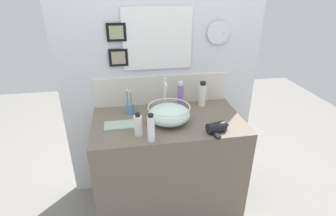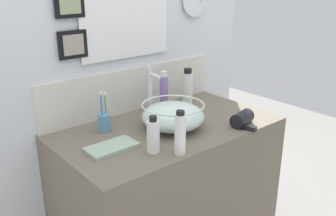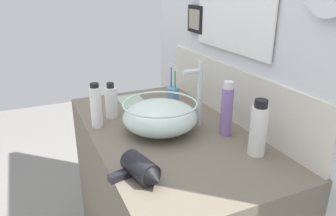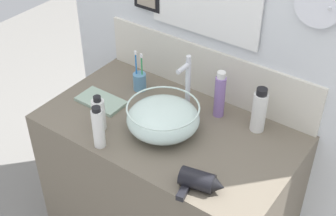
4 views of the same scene
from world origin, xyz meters
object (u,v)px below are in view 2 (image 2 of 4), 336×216
Objects in this scene: soap_dispenser at (188,87)px; hand_towel at (112,147)px; glass_bowl_sink at (172,116)px; toothbrush_cup at (104,122)px; hair_drier at (244,118)px; spray_bottle at (164,92)px; faucet at (150,91)px; shampoo_bottle at (153,136)px; lotion_bottle at (180,133)px.

hand_towel is (-0.69, -0.25, -0.09)m from soap_dispenser.
glass_bowl_sink is at bearing 0.26° from hand_towel.
soap_dispenser is 0.74m from hand_towel.
soap_dispenser is (0.61, 0.05, 0.05)m from toothbrush_cup.
toothbrush_cup is at bearing 146.83° from hair_drier.
hair_drier reaches higher than hand_towel.
glass_bowl_sink is at bearing -143.19° from soap_dispenser.
spray_bottle is at bearing 6.16° from toothbrush_cup.
hair_drier is 0.80× the size of spray_bottle.
soap_dispenser reaches higher than hand_towel.
hair_drier is (0.32, -0.20, -0.03)m from glass_bowl_sink.
glass_bowl_sink reaches higher than hand_towel.
toothbrush_cup is (-0.28, 0.19, -0.02)m from glass_bowl_sink.
faucet is 0.16m from spray_bottle.
soap_dispenser is at bearing 36.81° from glass_bowl_sink.
hair_drier is 0.47m from spray_bottle.
shampoo_bottle is (0.04, -0.34, 0.03)m from toothbrush_cup.
spray_bottle is at bearing 22.22° from faucet.
glass_bowl_sink is 0.37m from hair_drier.
lotion_bottle reaches higher than hand_towel.
soap_dispenser is 0.93× the size of spray_bottle.
glass_bowl_sink is at bearing -120.57° from spray_bottle.
glass_bowl_sink is 1.88× the size of shampoo_bottle.
soap_dispenser is 0.19m from spray_bottle.
lotion_bottle is 1.18× the size of shampoo_bottle.
spray_bottle is (-0.19, -0.01, 0.01)m from soap_dispenser.
toothbrush_cup is 0.44m from lotion_bottle.
faucet reaches higher than soap_dispenser.
glass_bowl_sink is 0.20m from faucet.
shampoo_bottle is at bearing -82.42° from toothbrush_cup.
faucet is 1.25× the size of hand_towel.
lotion_bottle is 0.12m from shampoo_bottle.
toothbrush_cup is 0.43m from spray_bottle.
toothbrush_cup reaches higher than shampoo_bottle.
spray_bottle is (0.14, 0.06, -0.05)m from faucet.
spray_bottle reaches higher than glass_bowl_sink.
hand_towel is (-0.08, -0.19, -0.04)m from toothbrush_cup.
hair_drier is 0.80× the size of hand_towel.
glass_bowl_sink is 0.34m from toothbrush_cup.
faucet is at bearing -157.78° from spray_bottle.
glass_bowl_sink is 1.38× the size of hand_towel.
hand_towel is (-0.20, 0.23, -0.09)m from lotion_bottle.
lotion_bottle is at bearing -73.78° from toothbrush_cup.
shampoo_bottle is at bearing -125.56° from faucet.
faucet is 0.34m from soap_dispenser.
lotion_bottle is at bearing -175.68° from hair_drier.
hair_drier is at bearing 4.32° from lotion_bottle.
hair_drier is at bearing -31.70° from glass_bowl_sink.
hand_towel is at bearing 131.46° from lotion_bottle.
hand_towel is at bearing -112.27° from toothbrush_cup.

